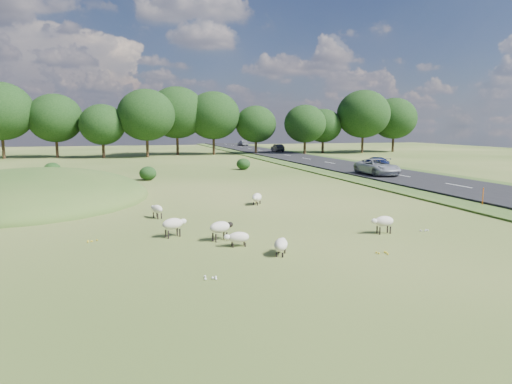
# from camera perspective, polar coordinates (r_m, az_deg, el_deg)

# --- Properties ---
(ground) EXTENTS (160.00, 160.00, 0.00)m
(ground) POSITION_cam_1_polar(r_m,az_deg,el_deg) (42.89, -8.49, 1.51)
(ground) COLOR #305219
(ground) RESTS_ON ground
(mound) EXTENTS (16.00, 20.00, 4.00)m
(mound) POSITION_cam_1_polar(r_m,az_deg,el_deg) (35.20, -26.42, -0.72)
(mound) COLOR #33561E
(mound) RESTS_ON ground
(road) EXTENTS (8.00, 150.00, 0.25)m
(road) POSITION_cam_1_polar(r_m,az_deg,el_deg) (58.34, 10.03, 3.36)
(road) COLOR black
(road) RESTS_ON ground
(treeline) EXTENTS (96.28, 14.66, 11.70)m
(treeline) POSITION_cam_1_polar(r_m,az_deg,el_deg) (77.83, -12.86, 9.22)
(treeline) COLOR black
(treeline) RESTS_ON ground
(shrubs) EXTENTS (21.71, 9.18, 1.35)m
(shrubs) POSITION_cam_1_polar(r_m,az_deg,el_deg) (48.01, -13.29, 2.88)
(shrubs) COLOR black
(shrubs) RESTS_ON ground
(marker_post) EXTENTS (0.06, 0.06, 1.20)m
(marker_post) POSITION_cam_1_polar(r_m,az_deg,el_deg) (31.40, 26.49, -0.60)
(marker_post) COLOR #D8590C
(marker_post) RESTS_ON ground
(sheep_0) EXTENTS (0.88, 1.17, 0.66)m
(sheep_0) POSITION_cam_1_polar(r_m,az_deg,el_deg) (17.76, 3.14, -6.56)
(sheep_0) COLOR beige
(sheep_0) RESTS_ON ground
(sheep_1) EXTENTS (1.15, 0.52, 0.83)m
(sheep_1) POSITION_cam_1_polar(r_m,az_deg,el_deg) (21.94, 15.64, -3.56)
(sheep_1) COLOR beige
(sheep_1) RESTS_ON ground
(sheep_2) EXTENTS (1.08, 0.50, 0.62)m
(sheep_2) POSITION_cam_1_polar(r_m,az_deg,el_deg) (18.96, -2.29, -5.69)
(sheep_2) COLOR beige
(sheep_2) RESTS_ON ground
(sheep_3) EXTENTS (0.76, 1.05, 0.73)m
(sheep_3) POSITION_cam_1_polar(r_m,az_deg,el_deg) (25.25, -12.28, -2.09)
(sheep_3) COLOR beige
(sheep_3) RESTS_ON ground
(sheep_4) EXTENTS (1.25, 0.86, 0.87)m
(sheep_4) POSITION_cam_1_polar(r_m,az_deg,el_deg) (20.84, -10.29, -3.93)
(sheep_4) COLOR beige
(sheep_4) RESTS_ON ground
(sheep_5) EXTENTS (1.23, 0.84, 0.86)m
(sheep_5) POSITION_cam_1_polar(r_m,az_deg,el_deg) (19.94, -4.46, -4.40)
(sheep_5) COLOR beige
(sheep_5) RESTS_ON ground
(sheep_6) EXTENTS (1.03, 1.29, 0.73)m
(sheep_6) POSITION_cam_1_polar(r_m,az_deg,el_deg) (28.94, 0.08, -0.69)
(sheep_6) COLOR beige
(sheep_6) RESTS_ON ground
(car_0) EXTENTS (1.72, 4.24, 1.23)m
(car_0) POSITION_cam_1_polar(r_m,az_deg,el_deg) (53.90, 14.68, 3.62)
(car_0) COLOR navy
(car_0) RESTS_ON road
(car_1) EXTENTS (2.56, 5.55, 1.54)m
(car_1) POSITION_cam_1_polar(r_m,az_deg,el_deg) (46.11, 14.91, 3.07)
(car_1) COLOR #AEB2B6
(car_1) RESTS_ON road
(car_3) EXTENTS (1.43, 4.11, 1.35)m
(car_3) POSITION_cam_1_polar(r_m,az_deg,el_deg) (85.71, 2.70, 5.53)
(car_3) COLOR black
(car_3) RESTS_ON road
(car_4) EXTENTS (1.87, 4.60, 1.33)m
(car_4) POSITION_cam_1_polar(r_m,az_deg,el_deg) (110.77, -1.65, 6.14)
(car_4) COLOR #9EA0A5
(car_4) RESTS_ON road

